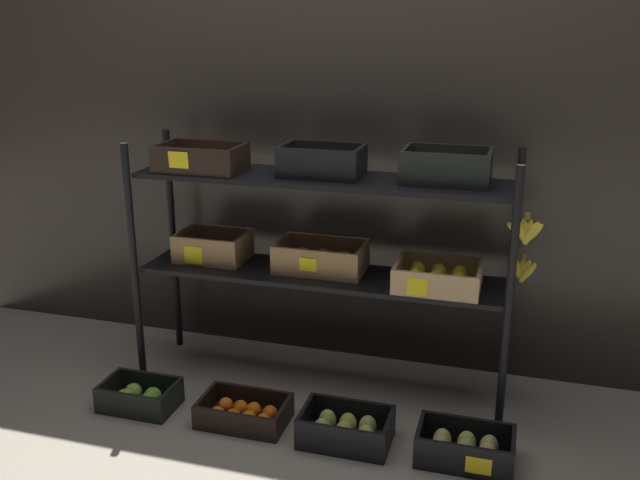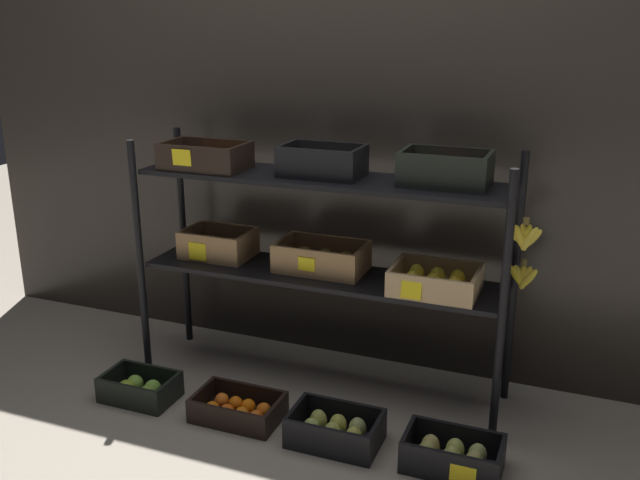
{
  "view_description": "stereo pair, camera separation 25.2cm",
  "coord_description": "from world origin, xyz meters",
  "px_view_note": "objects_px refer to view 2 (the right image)",
  "views": [
    {
      "loc": [
        0.79,
        -2.69,
        1.57
      ],
      "look_at": [
        0.0,
        0.0,
        0.67
      ],
      "focal_mm": 39.56,
      "sensor_mm": 36.0,
      "label": 1
    },
    {
      "loc": [
        1.02,
        -2.61,
        1.57
      ],
      "look_at": [
        0.0,
        0.0,
        0.67
      ],
      "focal_mm": 39.56,
      "sensor_mm": 36.0,
      "label": 2
    }
  ],
  "objects_px": {
    "crate_ground_apple_green": "(140,389)",
    "crate_ground_tangerine": "(238,409)",
    "crate_ground_pear": "(335,430)",
    "display_rack": "(325,224)",
    "crate_ground_right_pear": "(453,455)"
  },
  "relations": [
    {
      "from": "crate_ground_apple_green",
      "to": "crate_ground_tangerine",
      "type": "height_order",
      "value": "crate_ground_apple_green"
    },
    {
      "from": "crate_ground_apple_green",
      "to": "crate_ground_tangerine",
      "type": "xyz_separation_m",
      "value": [
        0.46,
        0.02,
        -0.01
      ]
    },
    {
      "from": "crate_ground_apple_green",
      "to": "crate_ground_pear",
      "type": "relative_size",
      "value": 0.89
    },
    {
      "from": "crate_ground_apple_green",
      "to": "display_rack",
      "type": "bearing_deg",
      "value": 30.59
    },
    {
      "from": "crate_ground_pear",
      "to": "display_rack",
      "type": "bearing_deg",
      "value": 115.91
    },
    {
      "from": "crate_ground_tangerine",
      "to": "crate_ground_right_pear",
      "type": "distance_m",
      "value": 0.88
    },
    {
      "from": "crate_ground_apple_green",
      "to": "crate_ground_right_pear",
      "type": "relative_size",
      "value": 0.88
    },
    {
      "from": "crate_ground_tangerine",
      "to": "crate_ground_pear",
      "type": "height_order",
      "value": "crate_ground_pear"
    },
    {
      "from": "display_rack",
      "to": "crate_ground_tangerine",
      "type": "height_order",
      "value": "display_rack"
    },
    {
      "from": "display_rack",
      "to": "crate_ground_pear",
      "type": "xyz_separation_m",
      "value": [
        0.2,
        -0.41,
        -0.69
      ]
    },
    {
      "from": "display_rack",
      "to": "crate_ground_apple_green",
      "type": "height_order",
      "value": "display_rack"
    },
    {
      "from": "crate_ground_right_pear",
      "to": "crate_ground_pear",
      "type": "bearing_deg",
      "value": -179.58
    },
    {
      "from": "crate_ground_apple_green",
      "to": "crate_ground_pear",
      "type": "distance_m",
      "value": 0.89
    },
    {
      "from": "crate_ground_apple_green",
      "to": "crate_ground_pear",
      "type": "height_order",
      "value": "crate_ground_pear"
    },
    {
      "from": "crate_ground_apple_green",
      "to": "crate_ground_right_pear",
      "type": "xyz_separation_m",
      "value": [
        1.34,
        0.0,
        0.01
      ]
    }
  ]
}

